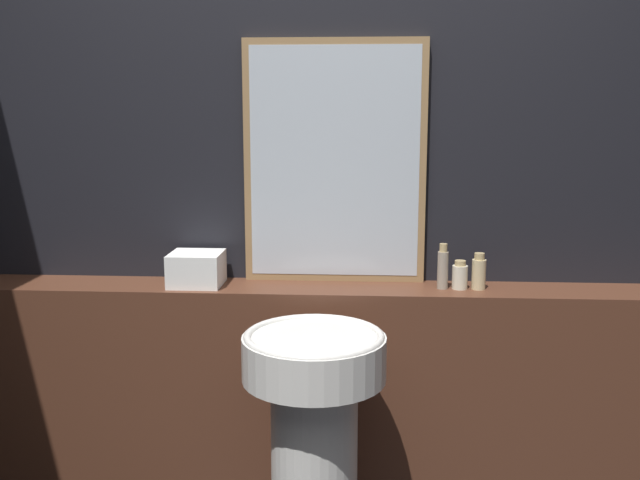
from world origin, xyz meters
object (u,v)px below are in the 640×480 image
(towel_stack, at_px, (197,269))
(mirror, at_px, (335,162))
(conditioner_bottle, at_px, (460,276))
(pedestal_sink, at_px, (314,441))
(lotion_bottle, at_px, (479,273))
(shampoo_bottle, at_px, (443,268))

(towel_stack, bearing_deg, mirror, 11.43)
(conditioner_bottle, bearing_deg, mirror, 167.46)
(pedestal_sink, relative_size, lotion_bottle, 6.80)
(pedestal_sink, xyz_separation_m, towel_stack, (-0.45, 0.41, 0.45))
(shampoo_bottle, bearing_deg, pedestal_sink, -136.30)
(pedestal_sink, height_order, conditioner_bottle, conditioner_bottle)
(pedestal_sink, bearing_deg, conditioner_bottle, 39.95)
(towel_stack, xyz_separation_m, conditioner_bottle, (0.94, 0.00, -0.01))
(mirror, bearing_deg, shampoo_bottle, -14.42)
(shampoo_bottle, height_order, lotion_bottle, shampoo_bottle)
(pedestal_sink, xyz_separation_m, conditioner_bottle, (0.49, 0.41, 0.44))
(mirror, height_order, conditioner_bottle, mirror)
(mirror, bearing_deg, towel_stack, -168.57)
(pedestal_sink, xyz_separation_m, shampoo_bottle, (0.43, 0.41, 0.47))
(mirror, bearing_deg, pedestal_sink, -94.40)
(mirror, relative_size, conditioner_bottle, 8.56)
(pedestal_sink, distance_m, lotion_bottle, 0.82)
(pedestal_sink, bearing_deg, shampoo_bottle, 43.70)
(shampoo_bottle, relative_size, conditioner_bottle, 1.58)
(pedestal_sink, distance_m, shampoo_bottle, 0.75)
(mirror, xyz_separation_m, conditioner_bottle, (0.45, -0.10, -0.39))
(pedestal_sink, height_order, shampoo_bottle, shampoo_bottle)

